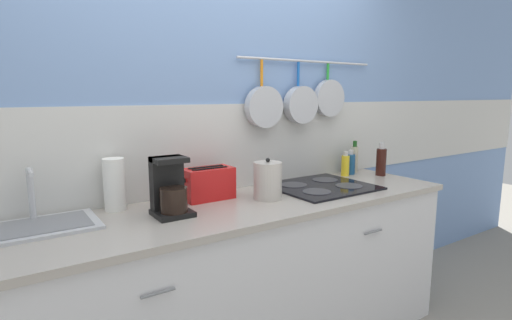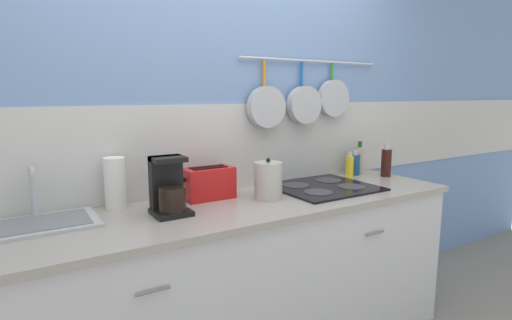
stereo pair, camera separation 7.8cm
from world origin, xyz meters
name	(u,v)px [view 1 (the left image)]	position (x,y,z in m)	size (l,w,h in m)	color
wall_back	(216,130)	(0.00, 0.37, 1.28)	(7.20, 0.15, 2.60)	#7293C6
cabinet_base	(249,285)	(0.00, 0.00, 0.44)	(2.52, 0.64, 0.88)	silver
countertop	(249,206)	(0.00, 0.00, 0.90)	(2.56, 0.66, 0.03)	#A59E93
sink_basin	(36,224)	(-0.99, 0.16, 0.93)	(0.50, 0.32, 0.25)	#B7BABF
paper_towel_roll	(114,184)	(-0.63, 0.26, 1.04)	(0.10, 0.10, 0.26)	white
coffee_maker	(170,191)	(-0.43, 0.03, 1.03)	(0.17, 0.18, 0.28)	black
toaster	(208,183)	(-0.14, 0.19, 1.00)	(0.29, 0.15, 0.18)	red
kettle	(268,181)	(0.13, 0.01, 1.02)	(0.16, 0.16, 0.23)	beige
cooktop	(321,186)	(0.57, 0.05, 0.92)	(0.59, 0.54, 0.01)	black
bottle_hot_sauce	(345,165)	(0.96, 0.22, 0.99)	(0.06, 0.06, 0.18)	yellow
bottle_olive_oil	(350,163)	(1.03, 0.24, 0.99)	(0.07, 0.07, 0.18)	navy
bottle_cooking_wine	(354,159)	(1.11, 0.27, 1.02)	(0.05, 0.05, 0.23)	#BFB799
bottle_vinegar	(381,161)	(1.18, 0.09, 1.02)	(0.07, 0.07, 0.23)	#33140F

